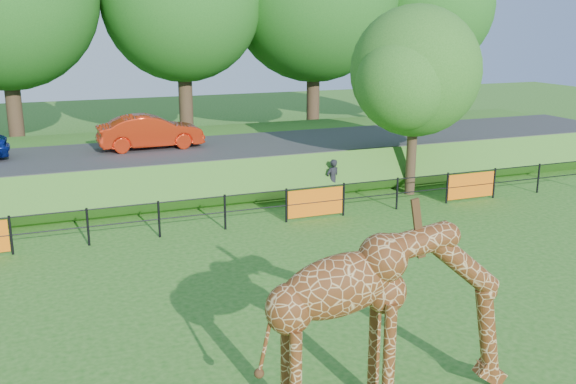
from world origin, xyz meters
name	(u,v)px	position (x,y,z in m)	size (l,w,h in m)	color
ground	(340,349)	(0.00, 0.00, 0.00)	(90.00, 90.00, 0.00)	#256318
giraffe	(391,319)	(-0.10, -1.96, 1.56)	(4.36, 0.80, 3.12)	#582D12
perimeter_fence	(225,212)	(0.00, 8.00, 0.55)	(28.07, 0.10, 1.10)	black
embankment	(174,161)	(0.00, 15.50, 0.65)	(40.00, 9.00, 1.30)	#256318
road	(181,150)	(0.00, 14.00, 1.36)	(40.00, 5.00, 0.12)	#2A2A2C
car_red	(150,132)	(-1.06, 14.51, 2.07)	(1.38, 3.95, 1.30)	red
visitor	(333,180)	(4.51, 9.93, 0.73)	(0.53, 0.35, 1.46)	black
tree_east	(417,76)	(7.60, 9.63, 4.28)	(5.40, 4.71, 6.76)	#352318
bg_tree_line	(179,0)	(1.89, 22.00, 7.19)	(37.30, 8.80, 11.82)	#352318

